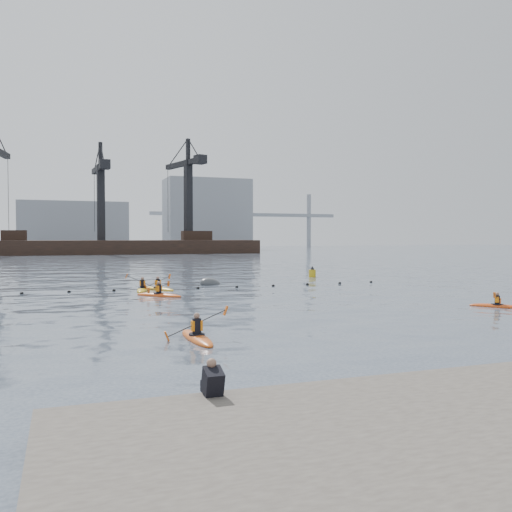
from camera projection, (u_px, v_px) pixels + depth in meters
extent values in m
plane|color=#353E4D|center=(323.00, 348.00, 18.65)|extent=(400.00, 400.00, 0.00)
cube|color=black|center=(213.00, 382.00, 11.31)|extent=(0.38, 0.60, 0.67)
cube|color=black|center=(210.00, 387.00, 11.52)|extent=(0.34, 0.40, 0.24)
sphere|color=#8C6651|center=(212.00, 363.00, 11.39)|extent=(0.21, 0.21, 0.21)
sphere|color=black|center=(22.00, 293.00, 36.32)|extent=(0.24, 0.24, 0.24)
sphere|color=black|center=(69.00, 292.00, 37.30)|extent=(0.24, 0.24, 0.24)
sphere|color=black|center=(114.00, 291.00, 38.20)|extent=(0.24, 0.24, 0.24)
sphere|color=black|center=(157.00, 290.00, 39.05)|extent=(0.24, 0.24, 0.24)
sphere|color=black|center=(198.00, 288.00, 39.94)|extent=(0.24, 0.24, 0.24)
sphere|color=black|center=(237.00, 287.00, 40.93)|extent=(0.24, 0.24, 0.24)
sphere|color=black|center=(273.00, 286.00, 42.03)|extent=(0.24, 0.24, 0.24)
sphere|color=black|center=(307.00, 285.00, 43.19)|extent=(0.24, 0.24, 0.24)
sphere|color=black|center=(340.00, 283.00, 44.36)|extent=(0.24, 0.24, 0.24)
sphere|color=black|center=(371.00, 282.00, 45.45)|extent=(0.24, 0.24, 0.24)
cube|color=black|center=(101.00, 250.00, 122.06)|extent=(72.00, 12.00, 4.50)
cube|color=black|center=(14.00, 235.00, 115.86)|extent=(5.00, 3.00, 2.20)
cube|color=black|center=(197.00, 236.00, 129.39)|extent=(7.00, 3.00, 2.20)
cube|color=black|center=(101.00, 203.00, 121.69)|extent=(1.73, 1.73, 17.00)
cube|color=black|center=(99.00, 168.00, 123.46)|extent=(2.50, 15.05, 1.20)
cube|color=black|center=(104.00, 164.00, 116.65)|extent=(2.42, 2.78, 2.00)
cube|color=black|center=(100.00, 153.00, 121.31)|extent=(0.87, 0.87, 5.00)
cube|color=black|center=(188.00, 200.00, 128.42)|extent=(1.96, 1.96, 19.00)
cube|color=black|center=(183.00, 164.00, 130.20)|extent=(5.56, 16.73, 1.20)
cube|color=black|center=(200.00, 160.00, 123.23)|extent=(2.80, 3.08, 2.00)
cube|color=black|center=(188.00, 149.00, 128.00)|extent=(0.98, 0.98, 5.00)
cube|color=gray|center=(74.00, 226.00, 157.78)|extent=(30.00, 14.00, 14.00)
cube|color=gray|center=(207.00, 214.00, 171.17)|extent=(26.00, 14.00, 22.00)
cube|color=gray|center=(246.00, 215.00, 196.70)|extent=(70.00, 2.00, 1.20)
cylinder|color=gray|center=(179.00, 219.00, 188.32)|extent=(1.60, 1.60, 20.00)
cylinder|color=gray|center=(309.00, 221.00, 205.23)|extent=(1.60, 1.60, 20.00)
ellipsoid|color=#CD5013|center=(197.00, 338.00, 20.15)|extent=(0.81, 3.56, 0.35)
cylinder|color=black|center=(197.00, 334.00, 20.15)|extent=(0.68, 0.68, 0.07)
cylinder|color=black|center=(197.00, 326.00, 20.14)|extent=(0.33, 0.33, 0.58)
cube|color=orange|center=(197.00, 326.00, 20.14)|extent=(0.41, 0.26, 0.38)
sphere|color=#8C6651|center=(197.00, 316.00, 20.12)|extent=(0.23, 0.23, 0.23)
cylinder|color=black|center=(197.00, 323.00, 20.13)|extent=(2.28, 0.11, 0.93)
cube|color=#D85914|center=(167.00, 336.00, 19.74)|extent=(0.19, 0.16, 0.37)
cube|color=#D85914|center=(226.00, 311.00, 20.53)|extent=(0.19, 0.16, 0.37)
ellipsoid|color=#E85015|center=(159.00, 295.00, 34.97)|extent=(2.93, 2.92, 0.34)
cylinder|color=black|center=(159.00, 293.00, 34.96)|extent=(0.91, 0.91, 0.06)
cylinder|color=black|center=(159.00, 289.00, 34.95)|extent=(0.32, 0.32, 0.56)
cube|color=orange|center=(159.00, 288.00, 34.95)|extent=(0.44, 0.44, 0.37)
sphere|color=#8C6651|center=(159.00, 283.00, 34.94)|extent=(0.23, 0.23, 0.23)
cylinder|color=black|center=(159.00, 287.00, 34.95)|extent=(1.69, 1.70, 0.31)
cube|color=#D85914|center=(149.00, 290.00, 33.96)|extent=(0.17, 0.17, 0.37)
cube|color=#D85914|center=(168.00, 284.00, 35.94)|extent=(0.17, 0.17, 0.37)
ellipsoid|color=yellow|center=(142.00, 290.00, 38.61)|extent=(1.49, 3.54, 0.35)
cylinder|color=black|center=(142.00, 288.00, 38.60)|extent=(0.79, 0.79, 0.07)
cylinder|color=black|center=(142.00, 284.00, 38.59)|extent=(0.33, 0.33, 0.56)
cube|color=orange|center=(142.00, 283.00, 38.59)|extent=(0.44, 0.32, 0.37)
sphere|color=#8C6651|center=(142.00, 278.00, 38.58)|extent=(0.23, 0.23, 0.23)
cylinder|color=black|center=(142.00, 282.00, 38.59)|extent=(2.15, 0.56, 1.00)
cube|color=#D85914|center=(127.00, 276.00, 38.45)|extent=(0.23, 0.19, 0.36)
cube|color=#D85914|center=(158.00, 288.00, 38.72)|extent=(0.23, 0.19, 0.36)
ellipsoid|color=#C54212|center=(497.00, 307.00, 29.43)|extent=(2.24, 2.64, 0.29)
cylinder|color=black|center=(497.00, 304.00, 29.42)|extent=(0.76, 0.76, 0.05)
cylinder|color=black|center=(497.00, 300.00, 29.41)|extent=(0.27, 0.27, 0.47)
cube|color=orange|center=(497.00, 299.00, 29.41)|extent=(0.38, 0.36, 0.31)
sphere|color=#8C6651|center=(497.00, 294.00, 29.40)|extent=(0.19, 0.19, 0.19)
cylinder|color=black|center=(497.00, 298.00, 29.41)|extent=(1.54, 1.21, 0.57)
cube|color=#D85914|center=(500.00, 301.00, 30.20)|extent=(0.18, 0.18, 0.31)
cube|color=#D85914|center=(495.00, 295.00, 28.62)|extent=(0.18, 0.18, 0.31)
ellipsoid|color=yellow|center=(158.00, 289.00, 39.26)|extent=(2.29, 3.34, 0.34)
cylinder|color=black|center=(158.00, 287.00, 39.25)|extent=(0.88, 0.88, 0.06)
cylinder|color=black|center=(158.00, 283.00, 39.24)|extent=(0.32, 0.32, 0.56)
cube|color=orange|center=(158.00, 283.00, 39.24)|extent=(0.45, 0.40, 0.37)
sphere|color=#8C6651|center=(158.00, 278.00, 39.23)|extent=(0.23, 0.23, 0.23)
cylinder|color=black|center=(158.00, 282.00, 39.24)|extent=(2.01, 1.15, 0.72)
cube|color=#D85914|center=(146.00, 287.00, 38.42)|extent=(0.21, 0.21, 0.37)
cube|color=#D85914|center=(170.00, 276.00, 40.06)|extent=(0.21, 0.21, 0.37)
ellipsoid|color=#383A3D|center=(210.00, 284.00, 43.56)|extent=(2.58, 2.22, 1.46)
cylinder|color=yellow|center=(312.00, 274.00, 51.49)|extent=(0.67, 0.67, 0.86)
cone|color=black|center=(312.00, 268.00, 51.47)|extent=(0.42, 0.42, 0.33)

